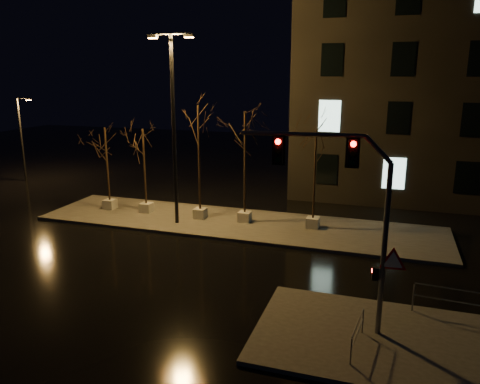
% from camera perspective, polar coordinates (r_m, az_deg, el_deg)
% --- Properties ---
extents(ground, '(90.00, 90.00, 0.00)m').
position_cam_1_polar(ground, '(20.34, -5.86, -9.08)').
color(ground, black).
rests_on(ground, ground).
extents(median, '(22.00, 5.00, 0.15)m').
position_cam_1_polar(median, '(25.55, -0.44, -3.87)').
color(median, '#3F3D38').
rests_on(median, ground).
extents(sidewalk_corner, '(7.00, 5.00, 0.15)m').
position_cam_1_polar(sidewalk_corner, '(15.70, 15.43, -16.77)').
color(sidewalk_corner, '#3F3D38').
rests_on(sidewalk_corner, ground).
extents(tree_0, '(1.80, 1.80, 4.98)m').
position_cam_1_polar(tree_0, '(28.38, -16.04, 5.42)').
color(tree_0, '#ACAAA0').
rests_on(tree_0, median).
extents(tree_1, '(1.80, 1.80, 5.00)m').
position_cam_1_polar(tree_1, '(27.09, -11.69, 5.30)').
color(tree_1, '#ACAAA0').
rests_on(tree_1, median).
extents(tree_2, '(1.80, 1.80, 6.41)m').
position_cam_1_polar(tree_2, '(25.36, -5.10, 7.38)').
color(tree_2, '#ACAAA0').
rests_on(tree_2, median).
extents(tree_3, '(1.80, 1.80, 6.12)m').
position_cam_1_polar(tree_3, '(24.66, 0.60, 6.72)').
color(tree_3, '#ACAAA0').
rests_on(tree_3, median).
extents(tree_4, '(1.80, 1.80, 5.29)m').
position_cam_1_polar(tree_4, '(24.02, 9.20, 4.82)').
color(tree_4, '#ACAAA0').
rests_on(tree_4, median).
extents(traffic_signal_mast, '(5.08, 0.58, 6.22)m').
position_cam_1_polar(traffic_signal_mast, '(14.24, 13.50, -1.62)').
color(traffic_signal_mast, '#5B5E63').
rests_on(traffic_signal_mast, sidewalk_corner).
extents(streetlight_main, '(2.45, 0.36, 9.82)m').
position_cam_1_polar(streetlight_main, '(24.59, -8.12, 8.96)').
color(streetlight_main, black).
rests_on(streetlight_main, median).
extents(streetlight_far, '(1.24, 0.31, 6.29)m').
position_cam_1_polar(streetlight_far, '(39.07, -25.02, 6.23)').
color(streetlight_far, black).
rests_on(streetlight_far, ground).
extents(guard_rail_a, '(2.43, 0.23, 1.05)m').
position_cam_1_polar(guard_rail_a, '(17.27, 24.44, -11.74)').
color(guard_rail_a, '#5B5E63').
rests_on(guard_rail_a, sidewalk_corner).
extents(guard_rail_b, '(0.25, 1.83, 0.87)m').
position_cam_1_polar(guard_rail_b, '(14.70, 14.14, -16.08)').
color(guard_rail_b, '#5B5E63').
rests_on(guard_rail_b, sidewalk_corner).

